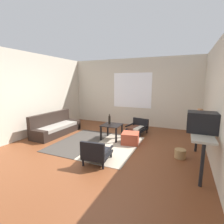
{
  "coord_description": "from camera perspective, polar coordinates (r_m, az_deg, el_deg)",
  "views": [
    {
      "loc": [
        2.01,
        -3.68,
        1.77
      ],
      "look_at": [
        -0.03,
        1.0,
        0.86
      ],
      "focal_mm": 27.09,
      "sensor_mm": 36.0,
      "label": 1
    }
  ],
  "objects": [
    {
      "name": "couch",
      "position": [
        6.13,
        -18.51,
        -4.99
      ],
      "size": [
        0.73,
        1.8,
        0.74
      ],
      "color": "black",
      "rests_on": "ground"
    },
    {
      "name": "crt_television",
      "position": [
        3.69,
        28.19,
        -3.01
      ],
      "size": [
        0.55,
        0.41,
        0.39
      ],
      "color": "black",
      "rests_on": "console_shelf"
    },
    {
      "name": "console_shelf",
      "position": [
        3.99,
        27.63,
        -6.27
      ],
      "size": [
        0.39,
        1.74,
        0.81
      ],
      "color": "#B2AD9E",
      "rests_on": "ground"
    },
    {
      "name": "glass_bottle",
      "position": [
        5.29,
        -0.86,
        -2.65
      ],
      "size": [
        0.07,
        0.07,
        0.32
      ],
      "color": "black",
      "rests_on": "coffee_table"
    },
    {
      "name": "ground_plane",
      "position": [
        4.54,
        -4.86,
        -12.84
      ],
      "size": [
        7.8,
        7.8,
        0.0
      ],
      "primitive_type": "plane",
      "color": "brown"
    },
    {
      "name": "side_wall_right",
      "position": [
        4.05,
        32.66,
        2.58
      ],
      "size": [
        0.12,
        6.6,
        2.7
      ],
      "primitive_type": "cube",
      "color": "beige",
      "rests_on": "ground"
    },
    {
      "name": "ottoman_orange",
      "position": [
        4.97,
        6.17,
        -8.79
      ],
      "size": [
        0.54,
        0.54,
        0.33
      ],
      "primitive_type": "cube",
      "rotation": [
        0.0,
        0.0,
        0.17
      ],
      "color": "#993D28",
      "rests_on": "ground"
    },
    {
      "name": "side_wall_left",
      "position": [
        6.14,
        -26.14,
        5.16
      ],
      "size": [
        0.12,
        6.6,
        2.7
      ],
      "primitive_type": "cube",
      "color": "beige",
      "rests_on": "ground"
    },
    {
      "name": "armchair_by_window",
      "position": [
        5.99,
        8.74,
        -4.96
      ],
      "size": [
        0.71,
        0.73,
        0.49
      ],
      "color": "black",
      "rests_on": "ground"
    },
    {
      "name": "far_wall_with_window",
      "position": [
        7.04,
        6.92,
        6.62
      ],
      "size": [
        5.6,
        0.13,
        2.7
      ],
      "color": "beige",
      "rests_on": "ground"
    },
    {
      "name": "coffee_table",
      "position": [
        5.26,
        -0.1,
        -5.29
      ],
      "size": [
        0.58,
        0.58,
        0.47
      ],
      "color": "black",
      "rests_on": "ground"
    },
    {
      "name": "armchair_striped_foreground",
      "position": [
        3.81,
        -5.31,
        -13.5
      ],
      "size": [
        0.6,
        0.69,
        0.55
      ],
      "color": "black",
      "rests_on": "ground"
    },
    {
      "name": "clay_vase",
      "position": [
        4.39,
        27.46,
        -1.88
      ],
      "size": [
        0.26,
        0.26,
        0.35
      ],
      "color": "#A87047",
      "rests_on": "console_shelf"
    },
    {
      "name": "wicker_basket",
      "position": [
        4.4,
        21.99,
        -12.9
      ],
      "size": [
        0.25,
        0.25,
        0.21
      ],
      "primitive_type": "cylinder",
      "color": "#9E7A4C",
      "rests_on": "ground"
    },
    {
      "name": "area_rug",
      "position": [
        4.99,
        -5.18,
        -10.64
      ],
      "size": [
        2.29,
        2.21,
        0.01
      ],
      "color": "#38332D",
      "rests_on": "ground"
    }
  ]
}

